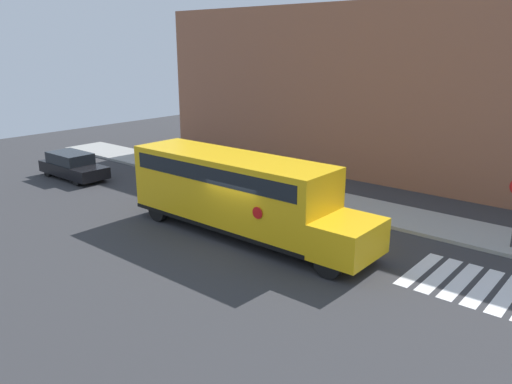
# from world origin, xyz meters

# --- Properties ---
(ground_plane) EXTENTS (60.00, 60.00, 0.00)m
(ground_plane) POSITION_xyz_m (0.00, 0.00, 0.00)
(ground_plane) COLOR #333335
(sidewalk_strip) EXTENTS (44.00, 3.00, 0.15)m
(sidewalk_strip) POSITION_xyz_m (0.00, 6.50, 0.07)
(sidewalk_strip) COLOR #9E9E99
(sidewalk_strip) RESTS_ON ground
(building_backdrop) EXTENTS (32.00, 4.00, 9.68)m
(building_backdrop) POSITION_xyz_m (0.00, 13.00, 4.84)
(building_backdrop) COLOR #935B42
(building_backdrop) RESTS_ON ground
(crosswalk_stripes) EXTENTS (5.40, 3.20, 0.01)m
(crosswalk_stripes) POSITION_xyz_m (8.74, 2.00, 0.00)
(crosswalk_stripes) COLOR white
(crosswalk_stripes) RESTS_ON ground
(school_bus) EXTENTS (10.94, 2.57, 3.21)m
(school_bus) POSITION_xyz_m (-0.79, 0.50, 1.84)
(school_bus) COLOR yellow
(school_bus) RESTS_ON ground
(parked_car) EXTENTS (4.72, 1.77, 1.47)m
(parked_car) POSITION_xyz_m (-14.05, 0.98, 0.73)
(parked_car) COLOR black
(parked_car) RESTS_ON ground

